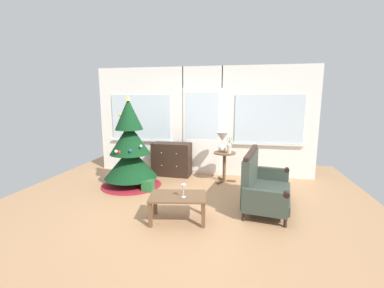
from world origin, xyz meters
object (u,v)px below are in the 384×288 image
Objects in this scene: gift_box at (148,186)px; side_table at (224,161)px; coffee_table at (178,199)px; christmas_tree at (130,152)px; flower_vase at (229,148)px; dresser_cabinet at (172,159)px; wine_glass at (184,188)px; table_lamp at (222,139)px; settee_sofa at (261,185)px.

side_table is at bearing 31.62° from gift_box.
coffee_table reaches higher than gift_box.
christmas_tree is at bearing 134.61° from coffee_table.
flower_vase is at bearing 71.41° from coffee_table.
flower_vase is (1.36, -0.31, 0.39)m from dresser_cabinet.
table_lamp is at bearing 79.30° from wine_glass.
table_lamp is at bearing 76.41° from coffee_table.
table_lamp is at bearing 33.87° from gift_box.
christmas_tree reaches higher than flower_vase.
table_lamp is 2.00× the size of gift_box.
christmas_tree is at bearing 135.70° from wine_glass.
settee_sofa reaches higher than dresser_cabinet.
settee_sofa is (2.63, -0.59, -0.35)m from christmas_tree.
wine_glass is (-0.46, -2.05, 0.07)m from side_table.
gift_box is at bearing -148.38° from side_table.
side_table is 1.89× the size of flower_vase.
side_table is 0.48m from table_lamp.
gift_box is (-0.89, 1.12, -0.23)m from coffee_table.
dresser_cabinet is at bearing 169.97° from table_lamp.
christmas_tree reaches higher than dresser_cabinet.
coffee_table is 1.45m from gift_box.
dresser_cabinet is at bearing 80.92° from gift_box.
dresser_cabinet is at bearing 168.68° from side_table.
table_lamp is (1.20, -0.21, 0.55)m from dresser_cabinet.
dresser_cabinet is 1.45m from flower_vase.
gift_box is at bearing -29.08° from christmas_tree.
flower_vase reaches higher than side_table.
table_lamp is 2.17m from wine_glass.
table_lamp reaches higher than coffee_table.
wine_glass reaches higher than gift_box.
dresser_cabinet is at bearing 143.30° from settee_sofa.
dresser_cabinet is 4.71× the size of wine_glass.
gift_box is (-1.55, -0.83, -0.67)m from flower_vase.
table_lamp is (-0.77, 1.26, 0.57)m from settee_sofa.
coffee_table is (1.36, -1.38, -0.39)m from christmas_tree.
side_table is 1.50× the size of table_lamp.
table_lamp is 0.25m from flower_vase.
dresser_cabinet reaches higher than wine_glass.
dresser_cabinet is 2.62× the size of flower_vase.
side_table is 0.33m from flower_vase.
table_lamp is at bearing 121.52° from settee_sofa.
side_table is at bearing 74.55° from coffee_table.
gift_box is (-2.16, 0.33, -0.27)m from settee_sofa.
wine_glass is (1.46, -1.42, -0.19)m from christmas_tree.
coffee_table is (-0.49, -2.05, -0.61)m from table_lamp.
gift_box is at bearing -99.08° from dresser_cabinet.
side_table is (1.91, 0.63, -0.25)m from christmas_tree.
coffee_table is at bearing -45.39° from christmas_tree.
table_lamp is (-0.06, 0.04, 0.47)m from side_table.
christmas_tree is 4.30× the size of table_lamp.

